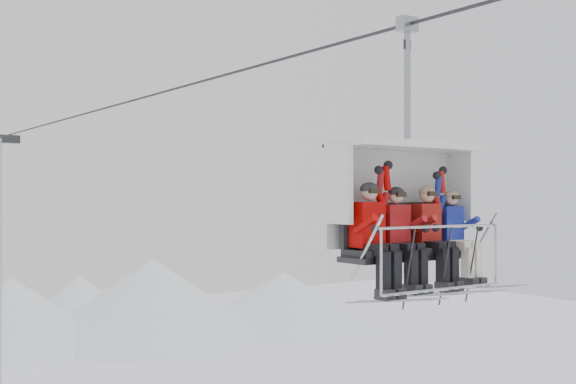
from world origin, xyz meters
TOP-DOWN VIEW (x-y plane):
  - haul_cable at (0.00, 0.00)m, footprint 0.06×50.00m
  - chairlift_carrier at (0.00, -2.94)m, footprint 2.52×1.17m
  - skier_far_left at (-0.84, -3.25)m, footprint 0.43×1.69m
  - skier_center_left at (-0.33, -3.25)m, footprint 0.41×1.69m
  - skier_center_right at (0.31, -3.25)m, footprint 0.41×1.69m
  - skier_far_right at (0.83, -3.26)m, footprint 0.39×1.69m

SIDE VIEW (x-z plane):
  - skier_far_right at x=0.83m, z-range 9.41..10.96m
  - skier_center_left at x=-0.33m, z-range 9.40..11.02m
  - skier_center_right at x=0.31m, z-range 9.39..11.04m
  - skier_far_left at x=-0.84m, z-range 9.38..11.09m
  - chairlift_carrier at x=0.00m, z-range 8.71..12.70m
  - haul_cable at x=0.00m, z-range 13.27..13.33m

